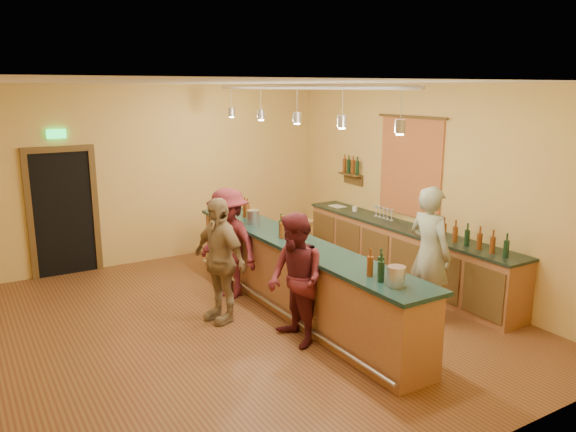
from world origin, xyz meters
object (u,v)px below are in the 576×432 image
customer_c (229,243)px  customer_b (219,260)px  bartender (429,254)px  bar_stool (303,228)px  back_counter (404,253)px  customer_a (296,280)px  tasting_bar (296,271)px

customer_c → customer_b: bearing=-52.9°
bartender → customer_c: size_ratio=1.11×
bar_stool → bartender: bearing=-89.3°
back_counter → customer_a: bearing=-159.3°
customer_a → customer_c: size_ratio=0.99×
tasting_bar → bartender: bartender is taller
bartender → customer_a: (-1.96, 0.29, -0.10)m
tasting_bar → customer_a: size_ratio=3.06×
customer_c → customer_a: bearing=-19.4°
customer_a → bar_stool: 3.42m
bartender → customer_c: (-1.96, 2.20, -0.09)m
tasting_bar → customer_c: 1.21m
bartender → bar_stool: bearing=-3.1°
customer_a → customer_c: (-0.00, 1.91, 0.01)m
tasting_bar → customer_b: 1.12m
back_counter → bar_stool: bearing=114.8°
tasting_bar → customer_c: bearing=117.5°
customer_a → customer_c: customer_c is taller
bartender → tasting_bar: bearing=47.2°
tasting_bar → bar_stool: 2.40m
customer_c → bar_stool: size_ratio=2.17×
tasting_bar → bartender: bearing=-39.0°
back_counter → tasting_bar: tasting_bar is taller
back_counter → customer_a: 2.96m
back_counter → tasting_bar: bearing=-175.3°
customer_a → customer_c: 1.91m
tasting_bar → customer_c: customer_c is taller
back_counter → bar_stool: back_counter is taller
tasting_bar → customer_b: customer_b is taller
tasting_bar → customer_a: bearing=-122.6°
back_counter → customer_c: 2.90m
customer_a → bartender: bearing=84.3°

